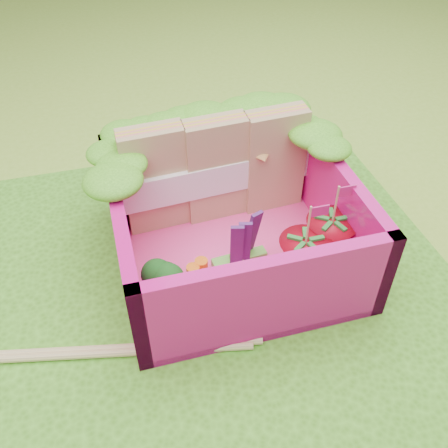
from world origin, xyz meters
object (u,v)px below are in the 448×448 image
strawberry_left (303,260)px  chopsticks (55,354)px  bento_box (232,219)px  sandwich_stack (217,170)px  strawberry_right (329,240)px  broccoli (165,282)px

strawberry_left → chopsticks: 1.36m
bento_box → strawberry_left: (0.30, -0.34, -0.08)m
sandwich_stack → strawberry_right: bearing=-49.7°
bento_box → strawberry_right: strawberry_right is taller
bento_box → chopsticks: 1.16m
broccoli → chopsticks: size_ratio=0.16×
broccoli → chopsticks: broccoli is taller
strawberry_left → strawberry_right: bearing=27.8°
sandwich_stack → chopsticks: size_ratio=0.59×
sandwich_stack → strawberry_left: 0.77m
bento_box → strawberry_right: (0.50, -0.23, -0.08)m
broccoli → sandwich_stack: bearing=55.8°
strawberry_right → chopsticks: strawberry_right is taller
chopsticks → bento_box: bearing=23.6°
broccoli → strawberry_left: 0.75m
bento_box → strawberry_left: strawberry_left is taller
strawberry_right → chopsticks: bearing=-171.8°
bento_box → strawberry_left: 0.46m
sandwich_stack → chopsticks: 1.37m
strawberry_left → sandwich_stack: bearing=113.3°
bento_box → strawberry_left: bearing=-48.3°
sandwich_stack → broccoli: (-0.45, -0.66, -0.16)m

